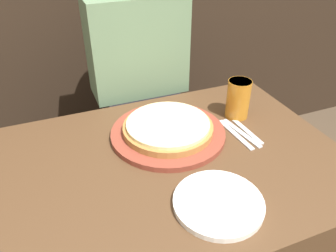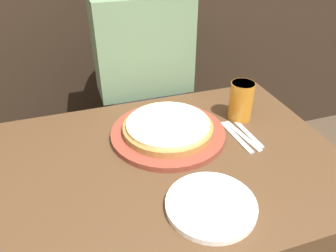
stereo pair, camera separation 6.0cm
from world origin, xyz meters
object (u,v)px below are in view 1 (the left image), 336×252
(beer_glass, at_px, (238,97))
(dinner_plate, at_px, (218,203))
(pizza_on_board, at_px, (168,130))
(diner_person, at_px, (140,99))
(spoon, at_px, (247,131))
(fork, at_px, (235,134))
(dinner_knife, at_px, (241,133))

(beer_glass, height_order, dinner_plate, beer_glass)
(pizza_on_board, bearing_deg, dinner_plate, -89.37)
(pizza_on_board, relative_size, diner_person, 0.31)
(dinner_plate, bearing_deg, spoon, 45.05)
(pizza_on_board, relative_size, spoon, 2.38)
(beer_glass, distance_m, spoon, 0.14)
(diner_person, bearing_deg, dinner_plate, -91.45)
(beer_glass, relative_size, fork, 0.74)
(fork, xyz_separation_m, dinner_knife, (0.03, 0.00, 0.00))
(pizza_on_board, distance_m, dinner_knife, 0.27)
(dinner_plate, height_order, dinner_knife, dinner_plate)
(pizza_on_board, xyz_separation_m, dinner_knife, (0.25, -0.09, -0.02))
(beer_glass, bearing_deg, dinner_knife, -112.57)
(pizza_on_board, bearing_deg, spoon, -17.66)
(beer_glass, relative_size, dinner_knife, 0.74)
(fork, distance_m, diner_person, 0.55)
(dinner_plate, height_order, fork, dinner_plate)
(fork, bearing_deg, spoon, -0.00)
(spoon, xyz_separation_m, diner_person, (-0.25, 0.51, -0.07))
(dinner_plate, bearing_deg, beer_glass, 52.69)
(fork, height_order, spoon, same)
(diner_person, bearing_deg, pizza_on_board, -93.24)
(beer_glass, height_order, spoon, beer_glass)
(dinner_knife, bearing_deg, spoon, -0.00)
(fork, distance_m, dinner_knife, 0.03)
(beer_glass, xyz_separation_m, spoon, (-0.02, -0.11, -0.08))
(dinner_plate, distance_m, diner_person, 0.79)
(beer_glass, relative_size, dinner_plate, 0.60)
(fork, bearing_deg, dinner_knife, 0.00)
(beer_glass, relative_size, diner_person, 0.11)
(dinner_knife, relative_size, spoon, 1.18)
(beer_glass, distance_m, diner_person, 0.50)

